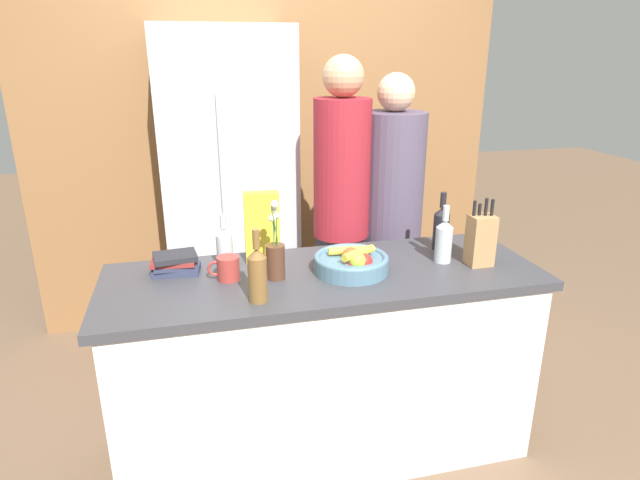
{
  "coord_description": "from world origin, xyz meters",
  "views": [
    {
      "loc": [
        -0.52,
        -2.03,
        1.77
      ],
      "look_at": [
        0.0,
        0.08,
        1.01
      ],
      "focal_mm": 30.0,
      "sensor_mm": 36.0,
      "label": 1
    }
  ],
  "objects_px": {
    "knife_block": "(480,240)",
    "refrigerator": "(230,195)",
    "bottle_water": "(441,227)",
    "person_at_sink": "(341,205)",
    "person_in_blue": "(391,212)",
    "cereal_box": "(262,227)",
    "bottle_wine": "(225,246)",
    "fruit_bowl": "(352,262)",
    "book_stack": "(175,263)",
    "bottle_vinegar": "(258,273)",
    "coffee_mug": "(228,268)",
    "flower_vase": "(275,257)",
    "bottle_oil": "(444,240)"
  },
  "relations": [
    {
      "from": "book_stack",
      "to": "refrigerator",
      "type": "bearing_deg",
      "value": 72.68
    },
    {
      "from": "bottle_water",
      "to": "person_at_sink",
      "type": "distance_m",
      "value": 0.56
    },
    {
      "from": "bottle_oil",
      "to": "person_in_blue",
      "type": "bearing_deg",
      "value": 91.37
    },
    {
      "from": "book_stack",
      "to": "cereal_box",
      "type": "bearing_deg",
      "value": 7.03
    },
    {
      "from": "flower_vase",
      "to": "knife_block",
      "type": "bearing_deg",
      "value": -4.05
    },
    {
      "from": "cereal_box",
      "to": "bottle_oil",
      "type": "height_order",
      "value": "cereal_box"
    },
    {
      "from": "bottle_vinegar",
      "to": "person_at_sink",
      "type": "xyz_separation_m",
      "value": [
        0.55,
        0.77,
        0.01
      ]
    },
    {
      "from": "flower_vase",
      "to": "person_at_sink",
      "type": "bearing_deg",
      "value": 52.14
    },
    {
      "from": "bottle_vinegar",
      "to": "person_in_blue",
      "type": "height_order",
      "value": "person_in_blue"
    },
    {
      "from": "flower_vase",
      "to": "bottle_water",
      "type": "bearing_deg",
      "value": 10.73
    },
    {
      "from": "person_at_sink",
      "to": "person_in_blue",
      "type": "distance_m",
      "value": 0.3
    },
    {
      "from": "cereal_box",
      "to": "book_stack",
      "type": "xyz_separation_m",
      "value": [
        -0.38,
        -0.05,
        -0.12
      ]
    },
    {
      "from": "cereal_box",
      "to": "bottle_wine",
      "type": "relative_size",
      "value": 1.34
    },
    {
      "from": "fruit_bowl",
      "to": "bottle_oil",
      "type": "relative_size",
      "value": 1.22
    },
    {
      "from": "fruit_bowl",
      "to": "book_stack",
      "type": "relative_size",
      "value": 1.53
    },
    {
      "from": "refrigerator",
      "to": "bottle_water",
      "type": "distance_m",
      "value": 1.35
    },
    {
      "from": "coffee_mug",
      "to": "person_in_blue",
      "type": "bearing_deg",
      "value": 31.92
    },
    {
      "from": "coffee_mug",
      "to": "book_stack",
      "type": "bearing_deg",
      "value": 149.21
    },
    {
      "from": "knife_block",
      "to": "coffee_mug",
      "type": "bearing_deg",
      "value": 174.92
    },
    {
      "from": "knife_block",
      "to": "book_stack",
      "type": "height_order",
      "value": "knife_block"
    },
    {
      "from": "fruit_bowl",
      "to": "bottle_water",
      "type": "relative_size",
      "value": 1.14
    },
    {
      "from": "cereal_box",
      "to": "fruit_bowl",
      "type": "bearing_deg",
      "value": -32.1
    },
    {
      "from": "refrigerator",
      "to": "cereal_box",
      "type": "height_order",
      "value": "refrigerator"
    },
    {
      "from": "knife_block",
      "to": "bottle_wine",
      "type": "bearing_deg",
      "value": 167.48
    },
    {
      "from": "bottle_water",
      "to": "person_in_blue",
      "type": "bearing_deg",
      "value": 98.99
    },
    {
      "from": "coffee_mug",
      "to": "person_in_blue",
      "type": "relative_size",
      "value": 0.08
    },
    {
      "from": "bottle_wine",
      "to": "person_in_blue",
      "type": "height_order",
      "value": "person_in_blue"
    },
    {
      "from": "bottle_vinegar",
      "to": "person_in_blue",
      "type": "relative_size",
      "value": 0.17
    },
    {
      "from": "knife_block",
      "to": "person_in_blue",
      "type": "height_order",
      "value": "person_in_blue"
    },
    {
      "from": "refrigerator",
      "to": "book_stack",
      "type": "relative_size",
      "value": 9.2
    },
    {
      "from": "refrigerator",
      "to": "knife_block",
      "type": "xyz_separation_m",
      "value": [
        0.98,
        -1.23,
        0.04
      ]
    },
    {
      "from": "coffee_mug",
      "to": "bottle_vinegar",
      "type": "xyz_separation_m",
      "value": [
        0.1,
        -0.23,
        0.06
      ]
    },
    {
      "from": "refrigerator",
      "to": "bottle_vinegar",
      "type": "bearing_deg",
      "value": -90.38
    },
    {
      "from": "person_in_blue",
      "to": "flower_vase",
      "type": "bearing_deg",
      "value": -116.02
    },
    {
      "from": "refrigerator",
      "to": "person_at_sink",
      "type": "distance_m",
      "value": 0.8
    },
    {
      "from": "knife_block",
      "to": "refrigerator",
      "type": "bearing_deg",
      "value": 128.77
    },
    {
      "from": "refrigerator",
      "to": "bottle_oil",
      "type": "bearing_deg",
      "value": -53.76
    },
    {
      "from": "bottle_water",
      "to": "person_at_sink",
      "type": "bearing_deg",
      "value": 131.1
    },
    {
      "from": "refrigerator",
      "to": "fruit_bowl",
      "type": "relative_size",
      "value": 6.03
    },
    {
      "from": "knife_block",
      "to": "bottle_vinegar",
      "type": "distance_m",
      "value": 1.0
    },
    {
      "from": "fruit_bowl",
      "to": "bottle_wine",
      "type": "bearing_deg",
      "value": 159.65
    },
    {
      "from": "knife_block",
      "to": "person_in_blue",
      "type": "relative_size",
      "value": 0.18
    },
    {
      "from": "cereal_box",
      "to": "book_stack",
      "type": "relative_size",
      "value": 1.53
    },
    {
      "from": "refrigerator",
      "to": "coffee_mug",
      "type": "xyz_separation_m",
      "value": [
        -0.1,
        -1.13,
        -0.02
      ]
    },
    {
      "from": "cereal_box",
      "to": "refrigerator",
      "type": "bearing_deg",
      "value": 93.96
    },
    {
      "from": "knife_block",
      "to": "bottle_water",
      "type": "xyz_separation_m",
      "value": [
        -0.08,
        0.22,
        -0.01
      ]
    },
    {
      "from": "book_stack",
      "to": "bottle_wine",
      "type": "relative_size",
      "value": 0.88
    },
    {
      "from": "person_at_sink",
      "to": "person_in_blue",
      "type": "xyz_separation_m",
      "value": [
        0.29,
        0.04,
        -0.07
      ]
    },
    {
      "from": "book_stack",
      "to": "person_in_blue",
      "type": "height_order",
      "value": "person_in_blue"
    },
    {
      "from": "bottle_water",
      "to": "book_stack",
      "type": "bearing_deg",
      "value": 179.82
    }
  ]
}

